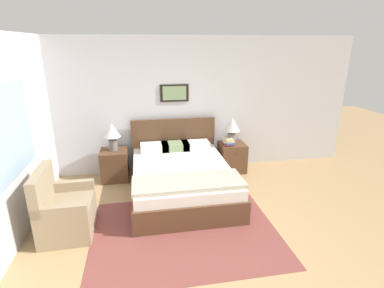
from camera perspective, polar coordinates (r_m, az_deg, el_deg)
name	(u,v)px	position (r m, az deg, el deg)	size (l,w,h in m)	color
ground_plane	(213,261)	(3.82, 3.97, -21.35)	(16.00, 16.00, 0.00)	tan
wall_back	(178,106)	(5.87, -2.61, 7.31)	(7.09, 0.09, 2.60)	silver
wall_left	(19,133)	(4.68, -30.05, 1.88)	(0.08, 5.25, 2.60)	silver
area_rug_main	(185,232)	(4.26, -1.29, -16.40)	(2.49, 1.94, 0.01)	brown
bed	(181,178)	(5.09, -2.06, -6.47)	(1.63, 2.16, 1.07)	brown
armchair	(64,211)	(4.45, -23.18, -11.74)	(0.67, 0.81, 0.92)	#998466
nightstand_near_window	(115,165)	(5.82, -14.49, -3.85)	(0.49, 0.52, 0.57)	brown
nightstand_by_door	(232,157)	(6.07, 7.61, -2.47)	(0.49, 0.52, 0.57)	brown
table_lamp_near_window	(112,133)	(5.64, -15.00, 2.08)	(0.30, 0.30, 0.51)	slate
table_lamp_by_door	(232,127)	(5.89, 7.62, 3.24)	(0.30, 0.30, 0.51)	slate
book_thick_bottom	(228,144)	(5.89, 6.85, 0.01)	(0.20, 0.22, 0.03)	#B7332D
book_hardcover_middle	(228,142)	(5.88, 6.86, 0.31)	(0.20, 0.28, 0.03)	#335693
book_novel_upper	(228,141)	(5.87, 6.87, 0.61)	(0.21, 0.22, 0.03)	beige
book_slim_near_top	(228,139)	(5.86, 6.89, 0.96)	(0.17, 0.23, 0.04)	beige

